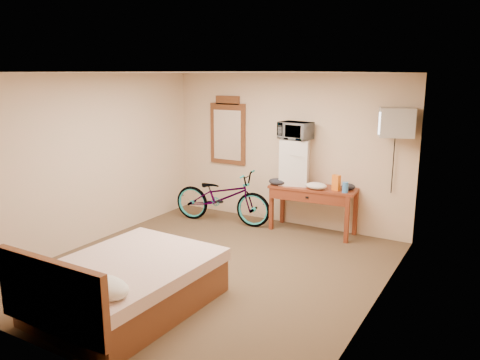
{
  "coord_description": "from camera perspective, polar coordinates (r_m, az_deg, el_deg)",
  "views": [
    {
      "loc": [
        3.21,
        -4.72,
        2.49
      ],
      "look_at": [
        0.14,
        0.54,
        1.1
      ],
      "focal_mm": 35.0,
      "sensor_mm": 36.0,
      "label": 1
    }
  ],
  "objects": [
    {
      "name": "room",
      "position": [
        5.84,
        -3.83,
        0.59
      ],
      "size": [
        4.6,
        4.64,
        2.5
      ],
      "color": "#483824",
      "rests_on": "ground"
    },
    {
      "name": "desk",
      "position": [
        7.44,
        8.81,
        -1.75
      ],
      "size": [
        1.4,
        0.64,
        0.75
      ],
      "color": "maroon",
      "rests_on": "floor"
    },
    {
      "name": "mini_fridge",
      "position": [
        7.52,
        6.67,
        2.22
      ],
      "size": [
        0.54,
        0.53,
        0.72
      ],
      "color": "silver",
      "rests_on": "desk"
    },
    {
      "name": "microwave",
      "position": [
        7.45,
        6.78,
        5.99
      ],
      "size": [
        0.54,
        0.4,
        0.27
      ],
      "primitive_type": "imported",
      "rotation": [
        0.0,
        0.0,
        -0.14
      ],
      "color": "silver",
      "rests_on": "mini_fridge"
    },
    {
      "name": "snack_bag",
      "position": [
        7.25,
        11.65,
        -0.32
      ],
      "size": [
        0.14,
        0.11,
        0.24
      ],
      "primitive_type": "cube",
      "rotation": [
        0.0,
        0.0,
        -0.33
      ],
      "color": "orange",
      "rests_on": "desk"
    },
    {
      "name": "blue_cup",
      "position": [
        7.15,
        12.7,
        -0.88
      ],
      "size": [
        0.09,
        0.09,
        0.16
      ],
      "primitive_type": "cylinder",
      "color": "#3D83D1",
      "rests_on": "desk"
    },
    {
      "name": "cloth_cream",
      "position": [
        7.29,
        9.28,
        -0.7
      ],
      "size": [
        0.33,
        0.26,
        0.1
      ],
      "primitive_type": "ellipsoid",
      "color": "white",
      "rests_on": "desk"
    },
    {
      "name": "cloth_dark_a",
      "position": [
        7.48,
        4.56,
        -0.2
      ],
      "size": [
        0.29,
        0.22,
        0.11
      ],
      "primitive_type": "ellipsoid",
      "color": "black",
      "rests_on": "desk"
    },
    {
      "name": "cloth_dark_b",
      "position": [
        7.35,
        13.07,
        -0.78
      ],
      "size": [
        0.21,
        0.17,
        0.1
      ],
      "primitive_type": "ellipsoid",
      "color": "black",
      "rests_on": "desk"
    },
    {
      "name": "crt_television",
      "position": [
        6.92,
        18.53,
        6.68
      ],
      "size": [
        0.56,
        0.63,
        0.4
      ],
      "color": "black",
      "rests_on": "room"
    },
    {
      "name": "wall_mirror",
      "position": [
        8.29,
        -1.5,
        5.95
      ],
      "size": [
        0.7,
        0.04,
        1.19
      ],
      "color": "brown",
      "rests_on": "room"
    },
    {
      "name": "bicycle",
      "position": [
        7.91,
        -2.19,
        -2.06
      ],
      "size": [
        1.79,
        0.83,
        0.91
      ],
      "primitive_type": "imported",
      "rotation": [
        0.0,
        0.0,
        1.71
      ],
      "color": "black",
      "rests_on": "floor"
    },
    {
      "name": "bed",
      "position": [
        5.24,
        -14.11,
        -12.26
      ],
      "size": [
        1.48,
        1.96,
        0.9
      ],
      "color": "brown",
      "rests_on": "floor"
    }
  ]
}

